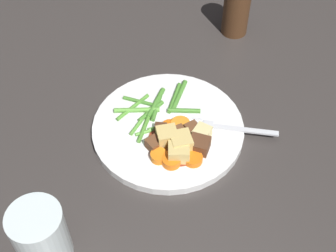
{
  "coord_description": "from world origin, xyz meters",
  "views": [
    {
      "loc": [
        0.5,
        -0.22,
        0.65
      ],
      "look_at": [
        0.0,
        0.0,
        0.02
      ],
      "focal_mm": 50.71,
      "sensor_mm": 36.0,
      "label": 1
    }
  ],
  "objects_px": {
    "meat_chunk_3": "(161,130)",
    "potato_chunk_0": "(202,133)",
    "dinner_plate": "(168,129)",
    "meat_chunk_2": "(199,145)",
    "carrot_slice_1": "(171,126)",
    "carrot_slice_3": "(193,159)",
    "potato_chunk_1": "(179,143)",
    "water_glass": "(41,235)",
    "meat_chunk_1": "(192,129)",
    "carrot_slice_0": "(159,156)",
    "carrot_slice_2": "(186,143)",
    "meat_chunk_4": "(176,137)",
    "pepper_mill": "(236,8)",
    "carrot_slice_5": "(180,125)",
    "fork": "(225,128)",
    "potato_chunk_2": "(179,153)",
    "carrot_slice_4": "(171,161)",
    "potato_chunk_3": "(167,137)",
    "meat_chunk_0": "(154,144)"
  },
  "relations": [
    {
      "from": "meat_chunk_3",
      "to": "potato_chunk_0",
      "type": "bearing_deg",
      "value": 59.59
    },
    {
      "from": "dinner_plate",
      "to": "potato_chunk_0",
      "type": "distance_m",
      "value": 0.07
    },
    {
      "from": "meat_chunk_2",
      "to": "meat_chunk_3",
      "type": "relative_size",
      "value": 1.4
    },
    {
      "from": "carrot_slice_1",
      "to": "carrot_slice_3",
      "type": "xyz_separation_m",
      "value": [
        0.08,
        0.01,
        0.0
      ]
    },
    {
      "from": "carrot_slice_3",
      "to": "potato_chunk_1",
      "type": "distance_m",
      "value": 0.04
    },
    {
      "from": "meat_chunk_2",
      "to": "water_glass",
      "type": "xyz_separation_m",
      "value": [
        0.07,
        -0.28,
        0.02
      ]
    },
    {
      "from": "potato_chunk_1",
      "to": "meat_chunk_1",
      "type": "height_order",
      "value": "potato_chunk_1"
    },
    {
      "from": "carrot_slice_0",
      "to": "potato_chunk_0",
      "type": "relative_size",
      "value": 0.99
    },
    {
      "from": "meat_chunk_1",
      "to": "carrot_slice_2",
      "type": "bearing_deg",
      "value": -48.05
    },
    {
      "from": "meat_chunk_4",
      "to": "potato_chunk_0",
      "type": "bearing_deg",
      "value": 76.98
    },
    {
      "from": "carrot_slice_2",
      "to": "water_glass",
      "type": "xyz_separation_m",
      "value": [
        0.09,
        -0.27,
        0.03
      ]
    },
    {
      "from": "dinner_plate",
      "to": "potato_chunk_0",
      "type": "height_order",
      "value": "potato_chunk_0"
    },
    {
      "from": "pepper_mill",
      "to": "carrot_slice_5",
      "type": "bearing_deg",
      "value": -46.09
    },
    {
      "from": "carrot_slice_2",
      "to": "potato_chunk_1",
      "type": "bearing_deg",
      "value": -71.71
    },
    {
      "from": "meat_chunk_1",
      "to": "meat_chunk_4",
      "type": "xyz_separation_m",
      "value": [
        0.01,
        -0.03,
        0.0
      ]
    },
    {
      "from": "meat_chunk_2",
      "to": "fork",
      "type": "height_order",
      "value": "meat_chunk_2"
    },
    {
      "from": "potato_chunk_2",
      "to": "carrot_slice_4",
      "type": "bearing_deg",
      "value": -73.89
    },
    {
      "from": "meat_chunk_3",
      "to": "water_glass",
      "type": "distance_m",
      "value": 0.27
    },
    {
      "from": "potato_chunk_3",
      "to": "potato_chunk_1",
      "type": "bearing_deg",
      "value": 32.62
    },
    {
      "from": "carrot_slice_4",
      "to": "potato_chunk_2",
      "type": "xyz_separation_m",
      "value": [
        -0.0,
        0.02,
        0.01
      ]
    },
    {
      "from": "potato_chunk_3",
      "to": "meat_chunk_2",
      "type": "height_order",
      "value": "potato_chunk_3"
    },
    {
      "from": "meat_chunk_0",
      "to": "meat_chunk_1",
      "type": "height_order",
      "value": "same"
    },
    {
      "from": "dinner_plate",
      "to": "meat_chunk_0",
      "type": "xyz_separation_m",
      "value": [
        0.04,
        -0.04,
        0.02
      ]
    },
    {
      "from": "potato_chunk_0",
      "to": "pepper_mill",
      "type": "height_order",
      "value": "pepper_mill"
    },
    {
      "from": "meat_chunk_4",
      "to": "water_glass",
      "type": "distance_m",
      "value": 0.28
    },
    {
      "from": "carrot_slice_3",
      "to": "potato_chunk_3",
      "type": "relative_size",
      "value": 0.94
    },
    {
      "from": "potato_chunk_2",
      "to": "fork",
      "type": "height_order",
      "value": "potato_chunk_2"
    },
    {
      "from": "carrot_slice_2",
      "to": "meat_chunk_4",
      "type": "distance_m",
      "value": 0.02
    },
    {
      "from": "carrot_slice_0",
      "to": "meat_chunk_1",
      "type": "distance_m",
      "value": 0.08
    },
    {
      "from": "potato_chunk_3",
      "to": "carrot_slice_4",
      "type": "bearing_deg",
      "value": -13.56
    },
    {
      "from": "meat_chunk_4",
      "to": "fork",
      "type": "distance_m",
      "value": 0.09
    },
    {
      "from": "dinner_plate",
      "to": "potato_chunk_2",
      "type": "bearing_deg",
      "value": -9.3
    },
    {
      "from": "potato_chunk_3",
      "to": "carrot_slice_5",
      "type": "bearing_deg",
      "value": 123.01
    },
    {
      "from": "potato_chunk_2",
      "to": "pepper_mill",
      "type": "bearing_deg",
      "value": 137.35
    },
    {
      "from": "carrot_slice_5",
      "to": "carrot_slice_4",
      "type": "bearing_deg",
      "value": -34.94
    },
    {
      "from": "carrot_slice_1",
      "to": "meat_chunk_1",
      "type": "distance_m",
      "value": 0.04
    },
    {
      "from": "potato_chunk_0",
      "to": "pepper_mill",
      "type": "relative_size",
      "value": 0.24
    },
    {
      "from": "carrot_slice_0",
      "to": "potato_chunk_3",
      "type": "relative_size",
      "value": 0.84
    },
    {
      "from": "carrot_slice_4",
      "to": "potato_chunk_1",
      "type": "xyz_separation_m",
      "value": [
        -0.02,
        0.02,
        0.01
      ]
    },
    {
      "from": "meat_chunk_4",
      "to": "pepper_mill",
      "type": "distance_m",
      "value": 0.35
    },
    {
      "from": "fork",
      "to": "meat_chunk_1",
      "type": "bearing_deg",
      "value": -102.92
    },
    {
      "from": "potato_chunk_0",
      "to": "meat_chunk_3",
      "type": "distance_m",
      "value": 0.07
    },
    {
      "from": "meat_chunk_2",
      "to": "pepper_mill",
      "type": "height_order",
      "value": "pepper_mill"
    },
    {
      "from": "dinner_plate",
      "to": "meat_chunk_2",
      "type": "bearing_deg",
      "value": 22.18
    },
    {
      "from": "dinner_plate",
      "to": "potato_chunk_1",
      "type": "relative_size",
      "value": 7.58
    },
    {
      "from": "carrot_slice_0",
      "to": "meat_chunk_4",
      "type": "distance_m",
      "value": 0.05
    },
    {
      "from": "potato_chunk_2",
      "to": "meat_chunk_3",
      "type": "height_order",
      "value": "potato_chunk_2"
    },
    {
      "from": "meat_chunk_3",
      "to": "carrot_slice_0",
      "type": "bearing_deg",
      "value": -25.67
    },
    {
      "from": "meat_chunk_0",
      "to": "fork",
      "type": "distance_m",
      "value": 0.13
    },
    {
      "from": "carrot_slice_3",
      "to": "carrot_slice_5",
      "type": "relative_size",
      "value": 0.93
    }
  ]
}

